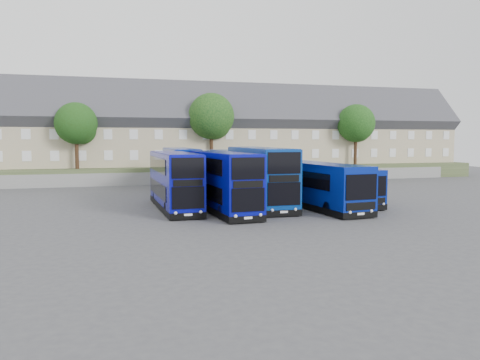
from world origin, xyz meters
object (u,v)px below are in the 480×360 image
dd_front_left (175,182)px  tree_west (77,125)px  coach_east_a (313,185)px  tree_east (356,125)px  tree_mid (212,118)px  tree_far (368,124)px  dd_front_mid (223,183)px

dd_front_left → tree_west: size_ratio=1.45×
coach_east_a → tree_east: 29.06m
dd_front_left → tree_mid: (7.84, 21.63, 5.92)m
tree_far → tree_mid: bearing=-166.0°
tree_mid → tree_far: tree_mid is taller
coach_east_a → tree_mid: 24.46m
dd_front_left → dd_front_mid: (3.32, -2.22, 0.03)m
tree_east → tree_far: 9.23m
dd_front_left → dd_front_mid: size_ratio=0.98×
coach_east_a → tree_west: tree_west is taller
tree_west → tree_mid: (16.00, 0.50, 1.02)m
tree_mid → tree_west: bearing=-178.2°
coach_east_a → tree_west: (-19.07, 22.93, 5.30)m
dd_front_left → tree_west: tree_west is taller
tree_mid → tree_east: size_ratio=1.12×
dd_front_left → tree_mid: bearing=68.7°
dd_front_mid → tree_far: size_ratio=1.30×
tree_mid → coach_east_a: bearing=-82.5°
tree_west → tree_far: bearing=9.5°
dd_front_mid → dd_front_left: bearing=143.2°
tree_mid → tree_far: size_ratio=1.06×
dd_front_left → tree_west: (-8.16, 21.13, 4.90)m
coach_east_a → tree_mid: (-3.07, 23.43, 6.32)m
tree_mid → dd_front_mid: bearing=-100.7°
dd_front_mid → tree_far: (30.52, 30.35, 5.55)m
tree_mid → tree_east: (20.00, -0.50, -0.68)m
dd_front_left → coach_east_a: 11.06m
tree_mid → tree_east: tree_mid is taller
tree_west → tree_east: (36.00, 0.00, 0.34)m
dd_front_left → tree_far: size_ratio=1.28×
dd_front_mid → tree_east: bearing=40.6°
tree_west → tree_mid: size_ratio=0.83×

